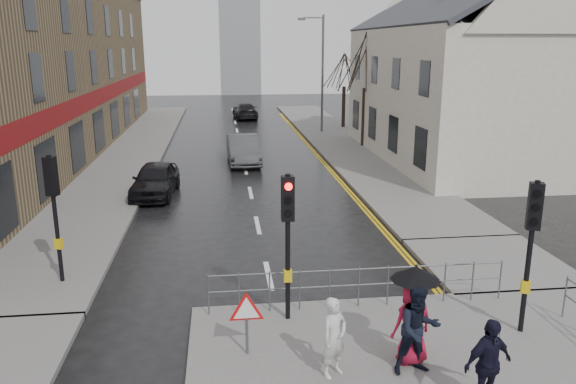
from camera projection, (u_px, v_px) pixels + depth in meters
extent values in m
plane|color=black|center=(280.00, 328.00, 12.70)|extent=(120.00, 120.00, 0.00)
cube|color=#605E5B|center=(133.00, 149.00, 34.00)|extent=(4.00, 44.00, 0.14)
cube|color=#605E5B|center=(337.00, 139.00, 37.43)|extent=(4.00, 40.00, 0.14)
cube|color=#605E5B|center=(491.00, 263.00, 16.32)|extent=(4.00, 4.20, 0.14)
cube|color=olive|center=(23.00, 66.00, 31.14)|extent=(8.00, 42.00, 10.00)
cube|color=beige|center=(464.00, 96.00, 30.47)|extent=(9.00, 16.00, 7.00)
cube|color=gray|center=(239.00, 21.00, 70.06)|extent=(5.00, 5.00, 18.00)
cylinder|color=black|center=(288.00, 248.00, 12.44)|extent=(0.11, 0.11, 3.40)
cube|color=black|center=(288.00, 199.00, 12.15)|extent=(0.28, 0.22, 1.00)
cylinder|color=#FF0C07|center=(289.00, 187.00, 11.94)|extent=(0.16, 0.04, 0.16)
cylinder|color=black|center=(289.00, 200.00, 12.01)|extent=(0.16, 0.04, 0.16)
cylinder|color=black|center=(289.00, 214.00, 12.09)|extent=(0.16, 0.04, 0.16)
cube|color=gold|center=(288.00, 276.00, 12.61)|extent=(0.18, 0.14, 0.28)
cylinder|color=black|center=(529.00, 258.00, 11.87)|extent=(0.11, 0.11, 3.40)
cube|color=black|center=(535.00, 206.00, 11.58)|extent=(0.34, 0.30, 1.00)
cylinder|color=black|center=(538.00, 194.00, 11.37)|extent=(0.16, 0.09, 0.16)
cylinder|color=black|center=(536.00, 208.00, 11.45)|extent=(0.16, 0.09, 0.16)
cylinder|color=black|center=(534.00, 222.00, 11.52)|extent=(0.16, 0.09, 0.16)
cube|color=gold|center=(525.00, 287.00, 12.04)|extent=(0.22, 0.19, 0.28)
cylinder|color=black|center=(56.00, 220.00, 14.47)|extent=(0.11, 0.11, 3.40)
cube|color=black|center=(51.00, 176.00, 14.17)|extent=(0.34, 0.30, 1.00)
cylinder|color=black|center=(53.00, 164.00, 14.23)|extent=(0.16, 0.09, 0.16)
cylinder|color=black|center=(54.00, 175.00, 14.31)|extent=(0.16, 0.09, 0.16)
cylinder|color=black|center=(56.00, 186.00, 14.38)|extent=(0.16, 0.09, 0.16)
cube|color=gold|center=(58.00, 243.00, 14.64)|extent=(0.22, 0.19, 0.28)
cylinder|color=#595B5E|center=(208.00, 294.00, 12.93)|extent=(0.04, 0.04, 1.00)
cylinder|color=#595B5E|center=(500.00, 279.00, 13.75)|extent=(0.04, 0.04, 1.00)
cylinder|color=#595B5E|center=(359.00, 269.00, 13.22)|extent=(7.10, 0.04, 0.04)
cylinder|color=#595B5E|center=(359.00, 285.00, 13.33)|extent=(7.10, 0.04, 0.04)
cylinder|color=#595B5E|center=(565.00, 297.00, 12.81)|extent=(0.04, 0.04, 1.00)
cylinder|color=#595B5E|center=(247.00, 334.00, 11.31)|extent=(0.06, 0.06, 0.85)
cylinder|color=red|center=(246.00, 310.00, 11.18)|extent=(0.80, 0.03, 0.80)
cylinder|color=white|center=(246.00, 311.00, 11.16)|extent=(0.60, 0.03, 0.60)
cylinder|color=#595B5E|center=(323.00, 74.00, 39.20)|extent=(0.16, 0.16, 8.00)
cylinder|color=#595B5E|center=(313.00, 18.00, 38.14)|extent=(1.40, 0.10, 0.10)
cube|color=#595B5E|center=(302.00, 19.00, 38.08)|extent=(0.50, 0.25, 0.18)
cylinder|color=#2F231A|center=(364.00, 117.00, 34.20)|extent=(0.26, 0.26, 3.50)
cylinder|color=#2F231A|center=(344.00, 107.00, 41.99)|extent=(0.26, 0.26, 3.00)
imported|color=silver|center=(334.00, 337.00, 10.49)|extent=(0.68, 0.64, 1.57)
imported|color=black|center=(419.00, 329.00, 10.54)|extent=(0.95, 0.79, 1.80)
imported|color=#A91331|center=(413.00, 323.00, 10.91)|extent=(0.92, 0.71, 1.68)
cylinder|color=black|center=(413.00, 318.00, 10.88)|extent=(0.02, 0.02, 1.88)
cone|color=black|center=(416.00, 273.00, 10.64)|extent=(0.96, 0.96, 0.28)
imported|color=black|center=(488.00, 364.00, 9.52)|extent=(1.05, 0.67, 1.66)
imported|color=black|center=(155.00, 180.00, 23.57)|extent=(1.98, 4.24, 1.40)
imported|color=#3E4142|center=(243.00, 150.00, 29.95)|extent=(1.77, 4.63, 1.51)
imported|color=black|center=(245.00, 111.00, 47.78)|extent=(2.15, 4.67, 1.32)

